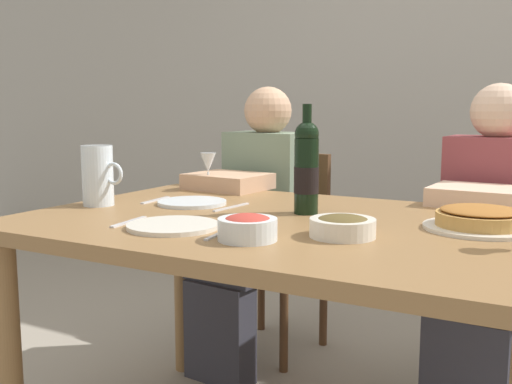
% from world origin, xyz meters
% --- Properties ---
extents(back_wall, '(8.00, 0.10, 2.80)m').
position_xyz_m(back_wall, '(0.00, 2.20, 1.40)').
color(back_wall, '#B2ADA3').
rests_on(back_wall, ground).
extents(dining_table, '(1.50, 1.00, 0.76)m').
position_xyz_m(dining_table, '(0.00, 0.00, 0.67)').
color(dining_table, olive).
rests_on(dining_table, ground).
extents(wine_bottle, '(0.07, 0.07, 0.32)m').
position_xyz_m(wine_bottle, '(0.01, 0.11, 0.90)').
color(wine_bottle, black).
rests_on(wine_bottle, dining_table).
extents(water_pitcher, '(0.15, 0.10, 0.19)m').
position_xyz_m(water_pitcher, '(-0.64, -0.07, 0.85)').
color(water_pitcher, silver).
rests_on(water_pitcher, dining_table).
extents(baked_tart, '(0.29, 0.29, 0.06)m').
position_xyz_m(baked_tart, '(0.50, 0.11, 0.79)').
color(baked_tart, silver).
rests_on(baked_tart, dining_table).
extents(salad_bowl, '(0.14, 0.14, 0.06)m').
position_xyz_m(salad_bowl, '(0.03, -0.28, 0.79)').
color(salad_bowl, silver).
rests_on(salad_bowl, dining_table).
extents(olive_bowl, '(0.16, 0.16, 0.05)m').
position_xyz_m(olive_bowl, '(0.22, -0.14, 0.79)').
color(olive_bowl, silver).
rests_on(olive_bowl, dining_table).
extents(wine_glass_right_diner, '(0.06, 0.06, 0.14)m').
position_xyz_m(wine_glass_right_diner, '(-0.52, 0.39, 0.86)').
color(wine_glass_right_diner, silver).
rests_on(wine_glass_right_diner, dining_table).
extents(dinner_plate_left_setting, '(0.24, 0.24, 0.01)m').
position_xyz_m(dinner_plate_left_setting, '(-0.21, -0.25, 0.77)').
color(dinner_plate_left_setting, silver).
rests_on(dinner_plate_left_setting, dining_table).
extents(dinner_plate_right_setting, '(0.22, 0.22, 0.01)m').
position_xyz_m(dinner_plate_right_setting, '(-0.39, 0.09, 0.77)').
color(dinner_plate_right_setting, silver).
rests_on(dinner_plate_right_setting, dining_table).
extents(fork_left_setting, '(0.03, 0.16, 0.00)m').
position_xyz_m(fork_left_setting, '(-0.36, -0.25, 0.76)').
color(fork_left_setting, silver).
rests_on(fork_left_setting, dining_table).
extents(knife_left_setting, '(0.03, 0.18, 0.00)m').
position_xyz_m(knife_left_setting, '(-0.06, -0.25, 0.76)').
color(knife_left_setting, silver).
rests_on(knife_left_setting, dining_table).
extents(knife_right_setting, '(0.03, 0.18, 0.00)m').
position_xyz_m(knife_right_setting, '(-0.24, 0.09, 0.76)').
color(knife_right_setting, silver).
rests_on(knife_right_setting, dining_table).
extents(spoon_right_setting, '(0.03, 0.16, 0.00)m').
position_xyz_m(spoon_right_setting, '(-0.54, 0.09, 0.76)').
color(spoon_right_setting, silver).
rests_on(spoon_right_setting, dining_table).
extents(chair_left, '(0.44, 0.44, 0.87)m').
position_xyz_m(chair_left, '(-0.44, 0.86, 0.50)').
color(chair_left, brown).
rests_on(chair_left, ground).
extents(diner_left, '(0.37, 0.53, 1.16)m').
position_xyz_m(diner_left, '(-0.46, 0.63, 0.62)').
color(diner_left, gray).
rests_on(diner_left, ground).
extents(chair_right, '(0.42, 0.42, 0.87)m').
position_xyz_m(chair_right, '(0.45, 0.92, 0.50)').
color(chair_right, brown).
rests_on(chair_right, ground).
extents(diner_right, '(0.35, 0.52, 1.16)m').
position_xyz_m(diner_right, '(0.44, 0.68, 0.62)').
color(diner_right, '#8E3D42').
rests_on(diner_right, ground).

